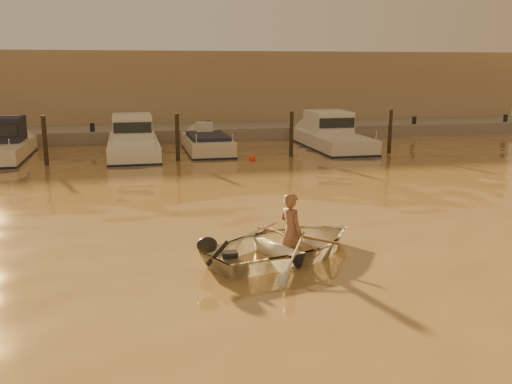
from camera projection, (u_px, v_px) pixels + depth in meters
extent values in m
plane|color=brown|center=(251.00, 272.00, 11.13)|extent=(160.00, 160.00, 0.00)
imported|color=silver|center=(287.00, 245.00, 11.97)|extent=(4.46, 3.94, 0.76)
imported|color=#8E5C47|center=(291.00, 232.00, 11.97)|extent=(0.62, 0.72, 1.66)
cylinder|color=brown|center=(296.00, 235.00, 12.09)|extent=(1.31, 1.72, 0.13)
cylinder|color=brown|center=(289.00, 237.00, 11.97)|extent=(0.60, 2.05, 0.13)
cylinder|color=#2D2319|center=(45.00, 143.00, 22.91)|extent=(0.18, 0.18, 2.20)
cylinder|color=#2D2319|center=(177.00, 140.00, 24.04)|extent=(0.18, 0.18, 2.20)
cylinder|color=#2D2319|center=(291.00, 136.00, 25.11)|extent=(0.18, 0.18, 2.20)
cylinder|color=#2D2319|center=(390.00, 134.00, 26.11)|extent=(0.18, 0.18, 2.20)
sphere|color=silver|center=(152.00, 162.00, 23.30)|extent=(0.30, 0.30, 0.30)
sphere|color=#E83F1B|center=(252.00, 158.00, 24.24)|extent=(0.30, 0.30, 0.30)
sphere|color=silver|center=(341.00, 154.00, 25.34)|extent=(0.30, 0.30, 0.30)
cube|color=gray|center=(169.00, 136.00, 31.58)|extent=(52.00, 4.00, 1.00)
cube|color=#9E8466|center=(162.00, 91.00, 36.33)|extent=(46.00, 7.00, 4.80)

